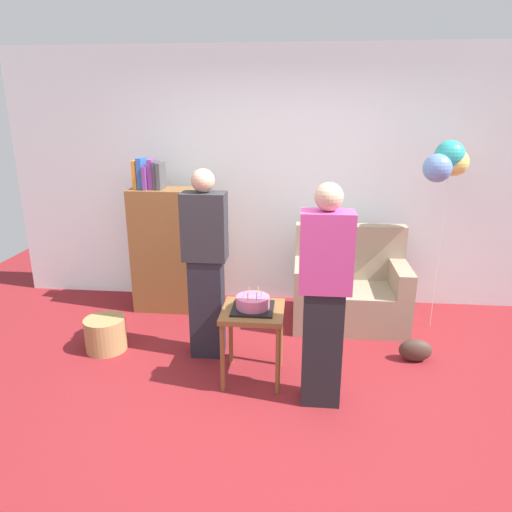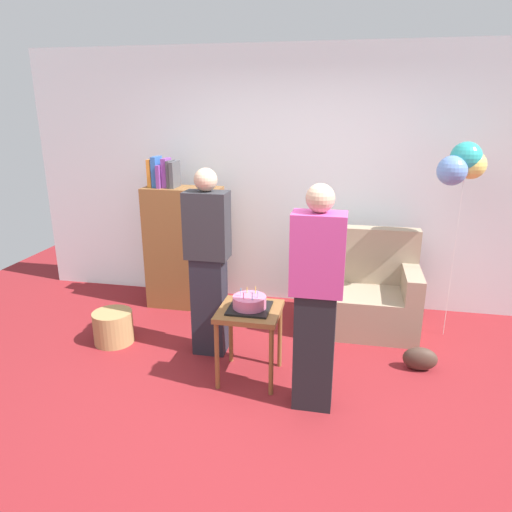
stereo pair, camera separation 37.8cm
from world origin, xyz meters
The scene contains 11 objects.
ground_plane centered at (0.00, 0.00, 0.00)m, with size 8.00×8.00×0.00m, color maroon.
wall_back centered at (0.00, 2.05, 1.35)m, with size 6.00×0.10×2.70m, color silver.
couch centered at (0.69, 1.45, 0.34)m, with size 1.10×0.70×0.96m.
bookshelf centered at (-1.17, 1.61, 0.68)m, with size 0.80×0.36×1.61m.
side_table centered at (-0.17, 0.31, 0.50)m, with size 0.48×0.48×0.60m.
birthday_cake centered at (-0.17, 0.31, 0.65)m, with size 0.32×0.32×0.17m.
person_blowing_candles centered at (-0.60, 0.66, 0.83)m, with size 0.36×0.22×1.63m.
person_holding_cake centered at (0.36, 0.05, 0.83)m, with size 0.36×0.22×1.63m.
wicker_basket centered at (-1.53, 0.64, 0.15)m, with size 0.36×0.36×0.30m, color #A88451.
handbag centered at (1.19, 0.70, 0.10)m, with size 0.28×0.14×0.20m, color #473328.
balloon_bunch centered at (1.49, 1.46, 1.62)m, with size 0.43×0.35×1.81m.
Camera 1 is at (0.18, -3.02, 2.10)m, focal length 33.09 mm.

